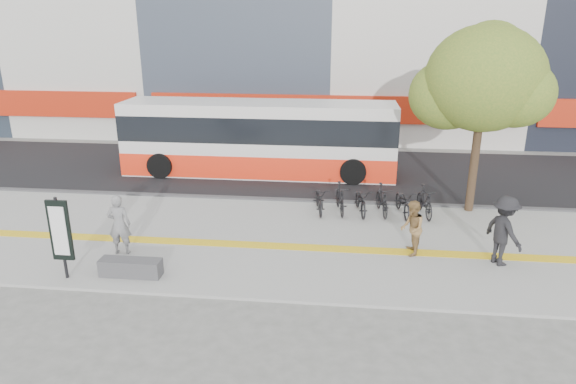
# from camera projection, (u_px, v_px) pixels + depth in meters

# --- Properties ---
(ground) EXTENTS (120.00, 120.00, 0.00)m
(ground) POSITION_uv_depth(u_px,v_px,m) (239.00, 262.00, 14.10)
(ground) COLOR #5E5E5A
(ground) RESTS_ON ground
(sidewalk) EXTENTS (40.00, 7.00, 0.08)m
(sidewalk) POSITION_uv_depth(u_px,v_px,m) (249.00, 239.00, 15.50)
(sidewalk) COLOR gray
(sidewalk) RESTS_ON ground
(tactile_strip) EXTENTS (40.00, 0.45, 0.01)m
(tactile_strip) POSITION_uv_depth(u_px,v_px,m) (246.00, 244.00, 15.02)
(tactile_strip) COLOR yellow
(tactile_strip) RESTS_ON sidewalk
(street) EXTENTS (40.00, 8.00, 0.06)m
(street) POSITION_uv_depth(u_px,v_px,m) (280.00, 171.00, 22.56)
(street) COLOR black
(street) RESTS_ON ground
(curb) EXTENTS (40.00, 0.25, 0.14)m
(curb) POSITION_uv_depth(u_px,v_px,m) (266.00, 200.00, 18.79)
(curb) COLOR #39393B
(curb) RESTS_ON ground
(bench) EXTENTS (1.60, 0.45, 0.45)m
(bench) POSITION_uv_depth(u_px,v_px,m) (131.00, 267.00, 13.15)
(bench) COLOR #39393B
(bench) RESTS_ON sidewalk
(signboard) EXTENTS (0.55, 0.10, 2.20)m
(signboard) POSITION_uv_depth(u_px,v_px,m) (60.00, 232.00, 12.69)
(signboard) COLOR black
(signboard) RESTS_ON sidewalk
(street_tree) EXTENTS (4.40, 3.80, 6.31)m
(street_tree) POSITION_uv_depth(u_px,v_px,m) (483.00, 81.00, 16.44)
(street_tree) COLOR #322217
(street_tree) RESTS_ON sidewalk
(bus) EXTENTS (11.51, 2.73, 3.07)m
(bus) POSITION_uv_depth(u_px,v_px,m) (259.00, 140.00, 21.70)
(bus) COLOR silver
(bus) RESTS_ON street
(bicycle_row) EXTENTS (4.34, 1.82, 1.02)m
(bicycle_row) POSITION_uv_depth(u_px,v_px,m) (371.00, 200.00, 17.29)
(bicycle_row) COLOR black
(bicycle_row) RESTS_ON sidewalk
(seated_woman) EXTENTS (0.68, 0.49, 1.75)m
(seated_woman) POSITION_uv_depth(u_px,v_px,m) (119.00, 224.00, 14.21)
(seated_woman) COLOR black
(seated_woman) RESTS_ON sidewalk
(pedestrian_tan) EXTENTS (0.61, 0.78, 1.58)m
(pedestrian_tan) POSITION_uv_depth(u_px,v_px,m) (412.00, 228.00, 14.17)
(pedestrian_tan) COLOR olive
(pedestrian_tan) RESTS_ON sidewalk
(pedestrian_dark) EXTENTS (1.20, 1.44, 1.93)m
(pedestrian_dark) POSITION_uv_depth(u_px,v_px,m) (504.00, 231.00, 13.56)
(pedestrian_dark) COLOR black
(pedestrian_dark) RESTS_ON sidewalk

